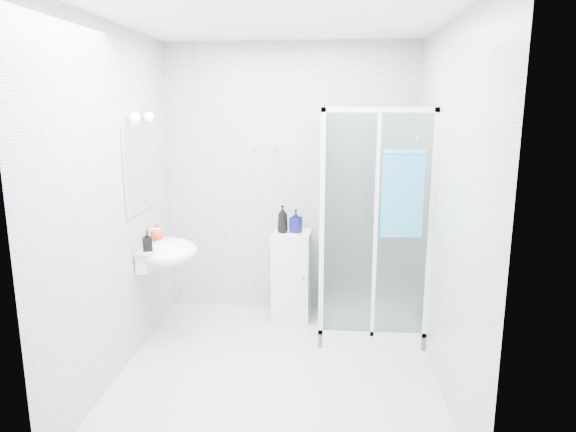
# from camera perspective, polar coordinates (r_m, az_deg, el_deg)

# --- Properties ---
(room) EXTENTS (2.40, 2.60, 2.60)m
(room) POSITION_cam_1_polar(r_m,az_deg,el_deg) (3.71, -1.20, 1.15)
(room) COLOR silver
(room) RESTS_ON ground
(shower_enclosure) EXTENTS (0.90, 0.95, 2.00)m
(shower_enclosure) POSITION_cam_1_polar(r_m,az_deg,el_deg) (4.67, 8.07, -7.50)
(shower_enclosure) COLOR white
(shower_enclosure) RESTS_ON ground
(wall_basin) EXTENTS (0.46, 0.56, 0.35)m
(wall_basin) POSITION_cam_1_polar(r_m,az_deg,el_deg) (4.46, -13.30, -3.95)
(wall_basin) COLOR white
(wall_basin) RESTS_ON ground
(mirror) EXTENTS (0.02, 0.60, 0.70)m
(mirror) POSITION_cam_1_polar(r_m,az_deg,el_deg) (4.39, -16.23, 5.01)
(mirror) COLOR white
(mirror) RESTS_ON room
(vanity_lights) EXTENTS (0.10, 0.40, 0.08)m
(vanity_lights) POSITION_cam_1_polar(r_m,az_deg,el_deg) (4.35, -15.94, 10.52)
(vanity_lights) COLOR silver
(vanity_lights) RESTS_ON room
(wall_hooks) EXTENTS (0.23, 0.06, 0.03)m
(wall_hooks) POSITION_cam_1_polar(r_m,az_deg,el_deg) (4.94, -2.66, 7.61)
(wall_hooks) COLOR silver
(wall_hooks) RESTS_ON room
(storage_cabinet) EXTENTS (0.37, 0.39, 0.85)m
(storage_cabinet) POSITION_cam_1_polar(r_m,az_deg,el_deg) (4.93, 0.43, -6.60)
(storage_cabinet) COLOR silver
(storage_cabinet) RESTS_ON ground
(hand_towel) EXTENTS (0.32, 0.05, 0.69)m
(hand_towel) POSITION_cam_1_polar(r_m,az_deg,el_deg) (4.09, 12.61, 2.62)
(hand_towel) COLOR teal
(hand_towel) RESTS_ON shower_enclosure
(shampoo_bottle_a) EXTENTS (0.12, 0.13, 0.26)m
(shampoo_bottle_a) POSITION_cam_1_polar(r_m,az_deg,el_deg) (4.77, -0.60, -0.33)
(shampoo_bottle_a) COLOR black
(shampoo_bottle_a) RESTS_ON storage_cabinet
(shampoo_bottle_b) EXTENTS (0.12, 0.12, 0.22)m
(shampoo_bottle_b) POSITION_cam_1_polar(r_m,az_deg,el_deg) (4.78, 0.87, -0.56)
(shampoo_bottle_b) COLOR #0B0C45
(shampoo_bottle_b) RESTS_ON storage_cabinet
(soap_dispenser_orange) EXTENTS (0.15, 0.15, 0.15)m
(soap_dispenser_orange) POSITION_cam_1_polar(r_m,az_deg,el_deg) (4.60, -14.32, -1.71)
(soap_dispenser_orange) COLOR red
(soap_dispenser_orange) RESTS_ON wall_basin
(soap_dispenser_black) EXTENTS (0.10, 0.10, 0.17)m
(soap_dispenser_black) POSITION_cam_1_polar(r_m,az_deg,el_deg) (4.28, -15.36, -2.68)
(soap_dispenser_black) COLOR black
(soap_dispenser_black) RESTS_ON wall_basin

